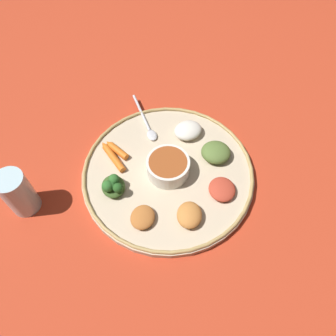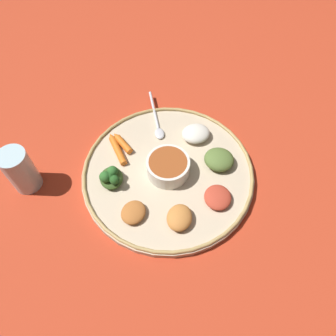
{
  "view_description": "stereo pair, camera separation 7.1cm",
  "coord_description": "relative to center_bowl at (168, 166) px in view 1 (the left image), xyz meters",
  "views": [
    {
      "loc": [
        -0.4,
        0.01,
        0.65
      ],
      "look_at": [
        0.0,
        0.0,
        0.03
      ],
      "focal_mm": 35.05,
      "sensor_mm": 36.0,
      "label": 1
    },
    {
      "loc": [
        -0.4,
        -0.06,
        0.65
      ],
      "look_at": [
        0.0,
        0.0,
        0.03
      ],
      "focal_mm": 35.05,
      "sensor_mm": 36.0,
      "label": 2
    }
  ],
  "objects": [
    {
      "name": "center_bowl",
      "position": [
        0.0,
        0.0,
        0.0
      ],
      "size": [
        0.1,
        0.1,
        0.04
      ],
      "color": "silver",
      "rests_on": "platter"
    },
    {
      "name": "carrot_outer",
      "position": [
        0.04,
        0.13,
        -0.01
      ],
      "size": [
        0.09,
        0.07,
        0.02
      ],
      "color": "orange",
      "rests_on": "platter"
    },
    {
      "name": "mound_chickpea",
      "position": [
        -0.12,
        0.06,
        -0.01
      ],
      "size": [
        0.07,
        0.07,
        0.02
      ],
      "primitive_type": "ellipsoid",
      "rotation": [
        0.0,
        0.0,
        5.95
      ],
      "color": "#B2662D",
      "rests_on": "platter"
    },
    {
      "name": "mound_berbere_red",
      "position": [
        -0.06,
        -0.12,
        -0.01
      ],
      "size": [
        0.07,
        0.06,
        0.02
      ],
      "primitive_type": "ellipsoid",
      "rotation": [
        0.0,
        0.0,
        0.06
      ],
      "color": "#B73D28",
      "rests_on": "platter"
    },
    {
      "name": "platter_rim",
      "position": [
        0.0,
        0.0,
        -0.02
      ],
      "size": [
        0.39,
        0.39,
        0.01
      ],
      "primitive_type": "torus",
      "color": "tan",
      "rests_on": "platter"
    },
    {
      "name": "mound_squash",
      "position": [
        -0.12,
        -0.04,
        -0.01
      ],
      "size": [
        0.07,
        0.06,
        0.03
      ],
      "primitive_type": "ellipsoid",
      "rotation": [
        0.0,
        0.0,
        3.0
      ],
      "color": "#C67A38",
      "rests_on": "platter"
    },
    {
      "name": "mound_rice_white",
      "position": [
        0.11,
        -0.05,
        -0.01
      ],
      "size": [
        0.08,
        0.09,
        0.03
      ],
      "primitive_type": "ellipsoid",
      "rotation": [
        0.0,
        0.0,
        1.94
      ],
      "color": "silver",
      "rests_on": "platter"
    },
    {
      "name": "spoon",
      "position": [
        0.14,
        0.05,
        -0.02
      ],
      "size": [
        0.16,
        0.07,
        0.01
      ],
      "color": "silver",
      "rests_on": "platter"
    },
    {
      "name": "platter",
      "position": [
        0.0,
        0.0,
        -0.03
      ],
      "size": [
        0.4,
        0.4,
        0.02
      ],
      "primitive_type": "cylinder",
      "color": "#C6B293",
      "rests_on": "ground_plane"
    },
    {
      "name": "carrot_near_spoon",
      "position": [
        0.06,
        0.12,
        -0.01
      ],
      "size": [
        0.06,
        0.06,
        0.02
      ],
      "color": "orange",
      "rests_on": "platter"
    },
    {
      "name": "greens_pile",
      "position": [
        -0.04,
        0.12,
        -0.0
      ],
      "size": [
        0.07,
        0.07,
        0.04
      ],
      "color": "#385623",
      "rests_on": "platter"
    },
    {
      "name": "drinking_glass",
      "position": [
        -0.07,
        0.31,
        0.01
      ],
      "size": [
        0.06,
        0.06,
        0.11
      ],
      "color": "silver",
      "rests_on": "ground_plane"
    },
    {
      "name": "ground_plane",
      "position": [
        0.0,
        0.0,
        -0.04
      ],
      "size": [
        2.4,
        2.4,
        0.0
      ],
      "primitive_type": "plane",
      "color": "#B7381E"
    },
    {
      "name": "mound_collards",
      "position": [
        0.04,
        -0.11,
        -0.01
      ],
      "size": [
        0.07,
        0.08,
        0.03
      ],
      "primitive_type": "ellipsoid",
      "rotation": [
        0.0,
        0.0,
        4.61
      ],
      "color": "#567033",
      "rests_on": "platter"
    }
  ]
}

